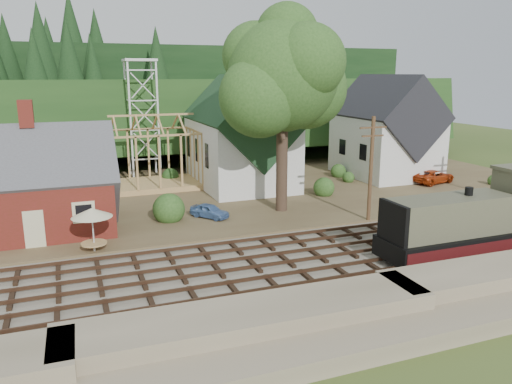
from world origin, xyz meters
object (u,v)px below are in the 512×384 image
object	(u,v)px
car_blue	(209,211)
car_red	(433,176)
patio_set	(92,215)
locomotive	(486,220)

from	to	relation	value
car_blue	car_red	size ratio (longest dim) A/B	0.66
car_blue	patio_set	xyz separation A→B (m)	(-8.64, -4.51, 1.79)
locomotive	patio_set	bearing A→B (deg)	159.32
patio_set	locomotive	bearing A→B (deg)	-20.68
car_red	car_blue	bearing A→B (deg)	85.02
car_blue	patio_set	distance (m)	9.91
locomotive	patio_set	size ratio (longest dim) A/B	4.72
locomotive	car_blue	distance (m)	19.07
car_red	patio_set	world-z (taller)	patio_set
locomotive	car_red	xyz separation A→B (m)	(10.37, 16.90, -1.29)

